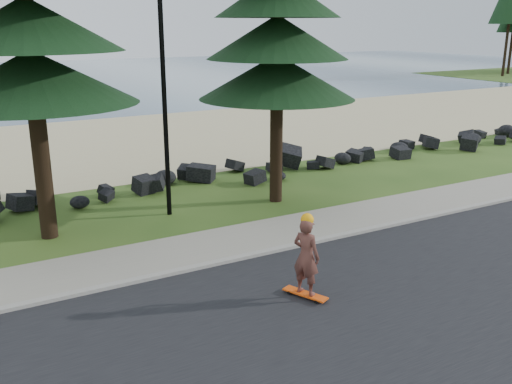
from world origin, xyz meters
The scene contains 8 objects.
ground centered at (0.00, 0.00, 0.00)m, with size 160.00×160.00×0.00m, color #284616.
road centered at (0.00, -4.50, 0.01)m, with size 160.00×7.00×0.02m, color black.
kerb centered at (0.00, -0.90, 0.05)m, with size 160.00×0.20×0.10m, color #9A958B.
sidewalk centered at (0.00, 0.20, 0.04)m, with size 160.00×2.00×0.08m, color #9F9585.
beach_sand centered at (0.00, 14.50, 0.01)m, with size 160.00×15.00×0.01m, color tan.
seawall_boulders centered at (0.00, 5.60, 0.00)m, with size 60.00×2.40×1.10m, color black, non-canonical shape.
lamp_post centered at (0.00, 3.20, 4.13)m, with size 0.25×0.14×8.14m.
skateboarder centered at (0.50, -3.34, 0.93)m, with size 0.62×1.01×1.85m.
Camera 1 is at (-5.69, -12.26, 5.53)m, focal length 40.00 mm.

